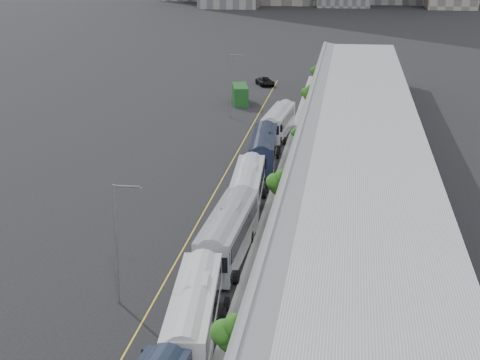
% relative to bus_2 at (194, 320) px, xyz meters
% --- Properties ---
extents(sidewalk, '(10.00, 170.00, 0.12)m').
position_rel_bus_2_xyz_m(sidewalk, '(6.46, 20.35, -1.57)').
color(sidewalk, gray).
rests_on(sidewalk, ground).
extents(lane_line, '(0.12, 160.00, 0.02)m').
position_rel_bus_2_xyz_m(lane_line, '(-4.04, 20.35, -1.62)').
color(lane_line, gold).
rests_on(lane_line, ground).
extents(depot, '(12.45, 160.40, 7.20)m').
position_rel_bus_2_xyz_m(depot, '(10.45, 20.35, 1.89)').
color(depot, gray).
rests_on(depot, ground).
extents(bus_2, '(3.85, 13.36, 3.85)m').
position_rel_bus_2_xyz_m(bus_2, '(0.00, 0.00, 0.00)').
color(bus_2, silver).
rests_on(bus_2, ground).
extents(bus_3, '(3.29, 13.95, 4.05)m').
position_rel_bus_2_xyz_m(bus_3, '(-0.02, 14.53, 0.09)').
color(bus_3, gray).
rests_on(bus_3, ground).
extents(bus_4, '(3.38, 13.23, 3.83)m').
position_rel_bus_2_xyz_m(bus_4, '(-0.13, 27.14, -0.01)').
color(bus_4, silver).
rests_on(bus_4, ground).
extents(bus_5, '(3.44, 13.15, 3.80)m').
position_rel_bus_2_xyz_m(bus_5, '(-0.23, 42.46, -0.02)').
color(bus_5, black).
rests_on(bus_5, ground).
extents(bus_6, '(3.47, 12.71, 3.67)m').
position_rel_bus_2_xyz_m(bus_6, '(0.09, 56.99, -0.08)').
color(bus_6, '#B9B9BB').
rests_on(bus_6, ground).
extents(tree_1, '(1.98, 1.98, 4.79)m').
position_rel_bus_2_xyz_m(tree_1, '(3.27, -5.24, 2.15)').
color(tree_1, black).
rests_on(tree_1, ground).
extents(tree_2, '(2.04, 2.04, 4.69)m').
position_rel_bus_2_xyz_m(tree_2, '(3.24, 24.24, 2.02)').
color(tree_2, black).
rests_on(tree_2, ground).
extents(tree_3, '(1.10, 1.10, 4.33)m').
position_rel_bus_2_xyz_m(tree_3, '(3.71, 42.60, 1.99)').
color(tree_3, black).
rests_on(tree_3, ground).
extents(tree_4, '(1.87, 1.87, 4.31)m').
position_rel_bus_2_xyz_m(tree_4, '(3.32, 70.37, 1.72)').
color(tree_4, black).
rests_on(tree_4, ground).
extents(tree_5, '(1.64, 1.64, 4.09)m').
position_rel_bus_2_xyz_m(tree_5, '(3.44, 91.39, 1.61)').
color(tree_5, black).
rests_on(tree_5, ground).
extents(street_lamp_near, '(2.04, 0.22, 8.74)m').
position_rel_bus_2_xyz_m(street_lamp_near, '(-6.26, 5.20, 3.43)').
color(street_lamp_near, '#59595E').
rests_on(street_lamp_near, ground).
extents(street_lamp_far, '(2.04, 0.22, 9.16)m').
position_rel_bus_2_xyz_m(street_lamp_far, '(-7.57, 67.27, 3.65)').
color(street_lamp_far, '#59595E').
rests_on(street_lamp_far, ground).
extents(shipping_container, '(3.48, 6.97, 2.91)m').
position_rel_bus_2_xyz_m(shipping_container, '(-7.85, 77.79, -0.17)').
color(shipping_container, '#133F16').
rests_on(shipping_container, ground).
extents(suv, '(4.20, 5.69, 1.44)m').
position_rel_bus_2_xyz_m(suv, '(-5.70, 94.56, -0.91)').
color(suv, black).
rests_on(suv, ground).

